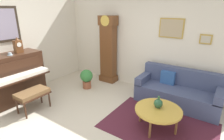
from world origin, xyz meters
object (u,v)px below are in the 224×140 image
at_px(teacup, 10,54).
at_px(piano_bench, 32,94).
at_px(couch, 178,91).
at_px(grandfather_clock, 108,51).
at_px(green_jug, 158,103).
at_px(potted_plant, 87,78).
at_px(coffee_table, 158,110).
at_px(piano, 12,78).
at_px(mantel_clock, 18,46).

bearing_deg(teacup, piano_bench, -2.46).
bearing_deg(couch, grandfather_clock, 173.93).
distance_m(green_jug, potted_plant, 2.41).
xyz_separation_m(grandfather_clock, coffee_table, (2.16, -1.43, -0.58)).
xyz_separation_m(piano, grandfather_clock, (1.20, 2.37, 0.36)).
xyz_separation_m(couch, green_jug, (-0.08, -1.14, 0.19)).
distance_m(couch, mantel_clock, 4.03).
bearing_deg(teacup, mantel_clock, 106.98).
distance_m(couch, green_jug, 1.16).
xyz_separation_m(couch, mantel_clock, (-3.42, -1.86, 1.05)).
bearing_deg(mantel_clock, teacup, -73.02).
xyz_separation_m(coffee_table, mantel_clock, (-3.36, -0.67, 0.97)).
relative_size(piano, mantel_clock, 3.79).
xyz_separation_m(couch, potted_plant, (-2.42, -0.57, 0.01)).
height_order(mantel_clock, teacup, mantel_clock).
distance_m(grandfather_clock, teacup, 2.62).
relative_size(mantel_clock, teacup, 3.28).
relative_size(piano_bench, mantel_clock, 1.84).
bearing_deg(couch, green_jug, -94.21).
bearing_deg(mantel_clock, coffee_table, 11.24).
height_order(piano_bench, couch, couch).
relative_size(grandfather_clock, green_jug, 8.46).
distance_m(piano, couch, 4.04).
relative_size(teacup, green_jug, 0.48).
relative_size(piano_bench, couch, 0.37).
relative_size(couch, green_jug, 7.92).
distance_m(piano, coffee_table, 3.50).
height_order(coffee_table, green_jug, green_jug).
height_order(piano, grandfather_clock, grandfather_clock).
xyz_separation_m(couch, coffee_table, (-0.05, -1.19, 0.07)).
distance_m(grandfather_clock, coffee_table, 2.65).
relative_size(coffee_table, potted_plant, 1.57).
height_order(piano, green_jug, piano).
height_order(grandfather_clock, coffee_table, grandfather_clock).
bearing_deg(potted_plant, piano_bench, -96.81).
height_order(couch, coffee_table, couch).
bearing_deg(potted_plant, piano, -122.61).
bearing_deg(coffee_table, grandfather_clock, 146.58).
height_order(teacup, potted_plant, teacup).
relative_size(piano_bench, coffee_table, 0.80).
bearing_deg(mantel_clock, piano_bench, -19.97).
bearing_deg(piano_bench, teacup, 177.54).
relative_size(piano_bench, potted_plant, 1.25).
xyz_separation_m(piano_bench, teacup, (-0.73, 0.03, 0.80)).
relative_size(piano, potted_plant, 2.57).
relative_size(couch, teacup, 16.38).
xyz_separation_m(grandfather_clock, mantel_clock, (-1.20, -2.09, 0.39)).
bearing_deg(couch, piano, -148.00).
distance_m(teacup, potted_plant, 2.01).
height_order(couch, mantel_clock, mantel_clock).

